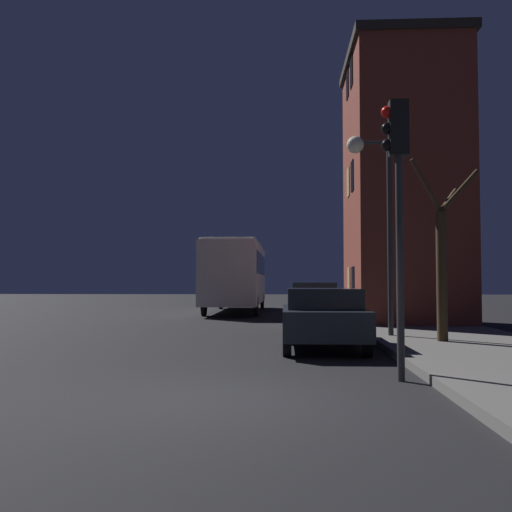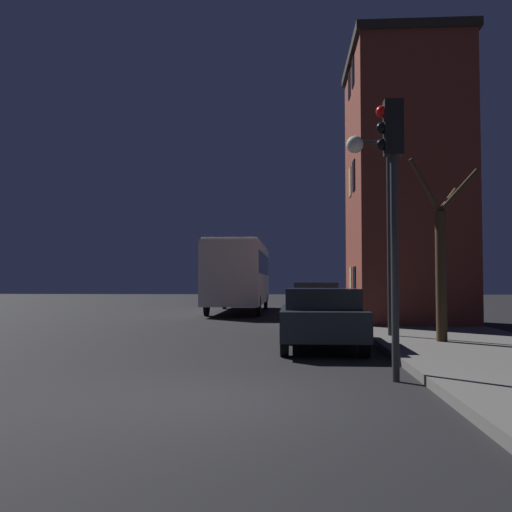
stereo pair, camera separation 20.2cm
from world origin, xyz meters
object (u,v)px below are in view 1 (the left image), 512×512
at_px(bare_tree, 443,259).
at_px(car_mid_lane, 313,302).
at_px(streetlamp, 373,189).
at_px(bus, 236,271).
at_px(traffic_light, 397,180).
at_px(car_near_lane, 323,317).

height_order(bare_tree, car_mid_lane, bare_tree).
height_order(streetlamp, bus, streetlamp).
bearing_deg(streetlamp, car_mid_lane, 102.12).
bearing_deg(car_mid_lane, traffic_light, -86.34).
bearing_deg(car_near_lane, traffic_light, -77.11).
xyz_separation_m(streetlamp, traffic_light, (-0.53, -6.08, -0.82)).
relative_size(streetlamp, traffic_light, 1.18).
xyz_separation_m(car_near_lane, car_mid_lane, (0.16, 8.09, 0.03)).
bearing_deg(car_near_lane, car_mid_lane, 88.88).
xyz_separation_m(bare_tree, car_mid_lane, (-2.76, 7.48, -1.32)).
xyz_separation_m(streetlamp, bare_tree, (1.45, -1.37, -1.93)).
relative_size(bus, car_mid_lane, 2.51).
relative_size(bare_tree, car_mid_lane, 1.06).
relative_size(traffic_light, car_near_lane, 1.18).
xyz_separation_m(bare_tree, car_near_lane, (-2.92, -0.61, -1.36)).
distance_m(streetlamp, car_near_lane, 4.11).
bearing_deg(car_mid_lane, bus, 114.66).
bearing_deg(car_mid_lane, bare_tree, -69.76).
height_order(streetlamp, car_mid_lane, streetlamp).
xyz_separation_m(bus, car_near_lane, (3.40, -15.83, -1.32)).
xyz_separation_m(bare_tree, bus, (-6.31, 15.23, -0.04)).
distance_m(streetlamp, traffic_light, 6.16).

